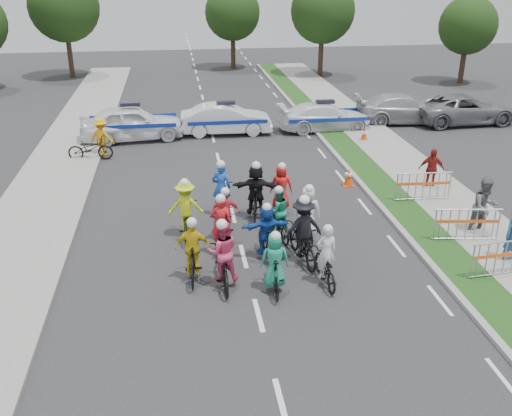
{
  "coord_description": "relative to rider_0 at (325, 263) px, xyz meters",
  "views": [
    {
      "loc": [
        -1.69,
        -11.4,
        7.83
      ],
      "look_at": [
        0.5,
        3.91,
        1.1
      ],
      "focal_mm": 40.0,
      "sensor_mm": 36.0,
      "label": 1
    }
  ],
  "objects": [
    {
      "name": "marshal_hiviz",
      "position": [
        -6.87,
        11.78,
        0.26
      ],
      "size": [
        1.23,
        0.97,
        1.68
      ],
      "primitive_type": "imported",
      "rotation": [
        0.0,
        0.0,
        2.77
      ],
      "color": "#ECA20C",
      "rests_on": "ground"
    },
    {
      "name": "spectator_1",
      "position": [
        5.52,
        2.12,
        0.36
      ],
      "size": [
        1.01,
        0.84,
        1.87
      ],
      "primitive_type": "imported",
      "rotation": [
        0.0,
        0.0,
        0.16
      ],
      "color": "#5B5B60",
      "rests_on": "ground"
    },
    {
      "name": "tree_4",
      "position": [
        1.05,
        32.73,
        3.61
      ],
      "size": [
        4.2,
        4.2,
        6.3
      ],
      "color": "#382619",
      "rests_on": "ground"
    },
    {
      "name": "sidewalk_left",
      "position": [
        -8.45,
        3.73,
        -0.51
      ],
      "size": [
        3.0,
        60.0,
        0.13
      ],
      "primitive_type": "cube",
      "color": "gray",
      "rests_on": "ground"
    },
    {
      "name": "rider_3",
      "position": [
        -3.4,
        0.68,
        0.13
      ],
      "size": [
        0.95,
        1.78,
        1.84
      ],
      "rotation": [
        0.0,
        0.0,
        3.05
      ],
      "color": "black",
      "rests_on": "ground"
    },
    {
      "name": "police_car_2",
      "position": [
        3.69,
        14.45,
        0.1
      ],
      "size": [
        4.74,
        2.15,
        1.35
      ],
      "primitive_type": "imported",
      "rotation": [
        0.0,
        0.0,
        1.63
      ],
      "color": "white",
      "rests_on": "ground"
    },
    {
      "name": "rider_7",
      "position": [
        0.09,
        2.48,
        0.15
      ],
      "size": [
        0.8,
        1.78,
        1.86
      ],
      "rotation": [
        0.0,
        0.0,
        3.11
      ],
      "color": "black",
      "rests_on": "ground"
    },
    {
      "name": "rider_11",
      "position": [
        -1.21,
        4.39,
        0.25
      ],
      "size": [
        1.64,
        1.95,
        1.98
      ],
      "rotation": [
        0.0,
        0.0,
        2.96
      ],
      "color": "black",
      "rests_on": "ground"
    },
    {
      "name": "barrier_1",
      "position": [
        4.75,
        1.64,
        -0.02
      ],
      "size": [
        2.05,
        0.76,
        1.12
      ],
      "primitive_type": null,
      "rotation": [
        0.0,
        0.0,
        -0.13
      ],
      "color": "#A5A8AD",
      "rests_on": "ground"
    },
    {
      "name": "tree_2",
      "position": [
        16.05,
        24.73,
        3.26
      ],
      "size": [
        3.85,
        3.85,
        5.77
      ],
      "color": "#382619",
      "rests_on": "ground"
    },
    {
      "name": "grass_strip",
      "position": [
        3.85,
        3.73,
        -0.52
      ],
      "size": [
        1.2,
        60.0,
        0.11
      ],
      "primitive_type": "cube",
      "color": "#153E14",
      "rests_on": "ground"
    },
    {
      "name": "cone_0",
      "position": [
        2.67,
        6.77,
        -0.23
      ],
      "size": [
        0.4,
        0.4,
        0.7
      ],
      "color": "#F24C0C",
      "rests_on": "ground"
    },
    {
      "name": "rider_12",
      "position": [
        -2.31,
        4.7,
        0.07
      ],
      "size": [
        1.01,
        2.02,
        1.97
      ],
      "rotation": [
        0.0,
        0.0,
        2.96
      ],
      "color": "black",
      "rests_on": "ground"
    },
    {
      "name": "sidewalk_right",
      "position": [
        5.65,
        3.73,
        -0.51
      ],
      "size": [
        2.4,
        60.0,
        0.13
      ],
      "primitive_type": "cube",
      "color": "gray",
      "rests_on": "ground"
    },
    {
      "name": "barrier_2",
      "position": [
        4.75,
        4.8,
        -0.02
      ],
      "size": [
        2.02,
        0.59,
        1.12
      ],
      "primitive_type": null,
      "rotation": [
        0.0,
        0.0,
        -0.05
      ],
      "color": "#A5A8AD",
      "rests_on": "ground"
    },
    {
      "name": "rider_9",
      "position": [
        -2.34,
        2.87,
        0.1
      ],
      "size": [
        0.9,
        1.68,
        1.75
      ],
      "rotation": [
        0.0,
        0.0,
        3.08
      ],
      "color": "black",
      "rests_on": "ground"
    },
    {
      "name": "tree_3",
      "position": [
        -10.95,
        30.73,
        4.31
      ],
      "size": [
        4.9,
        4.9,
        7.35
      ],
      "color": "#382619",
      "rests_on": "ground"
    },
    {
      "name": "rider_1",
      "position": [
        -1.38,
        -0.2,
        0.1
      ],
      "size": [
        0.75,
        1.66,
        1.73
      ],
      "rotation": [
        0.0,
        0.0,
        3.1
      ],
      "color": "black",
      "rests_on": "ground"
    },
    {
      "name": "rider_10",
      "position": [
        -3.51,
        3.29,
        0.17
      ],
      "size": [
        1.11,
        1.93,
        1.93
      ],
      "rotation": [
        0.0,
        0.0,
        3.07
      ],
      "color": "black",
      "rests_on": "ground"
    },
    {
      "name": "curb_right",
      "position": [
        3.15,
        3.73,
        -0.52
      ],
      "size": [
        0.2,
        60.0,
        0.12
      ],
      "primitive_type": "cube",
      "color": "gray",
      "rests_on": "ground"
    },
    {
      "name": "cone_1",
      "position": [
        5.02,
        12.12,
        -0.23
      ],
      "size": [
        0.4,
        0.4,
        0.7
      ],
      "color": "#F24C0C",
      "rests_on": "ground"
    },
    {
      "name": "tree_1",
      "position": [
        7.05,
        28.73,
        3.96
      ],
      "size": [
        4.55,
        4.55,
        6.82
      ],
      "color": "#382619",
      "rests_on": "ground"
    },
    {
      "name": "rider_4",
      "position": [
        -0.34,
        1.26,
        0.21
      ],
      "size": [
        1.21,
        2.08,
        2.04
      ],
      "rotation": [
        0.0,
        0.0,
        3.29
      ],
      "color": "black",
      "rests_on": "ground"
    },
    {
      "name": "barrier_0",
      "position": [
        4.75,
        -0.46,
        -0.02
      ],
      "size": [
        2.03,
        0.66,
        1.12
      ],
      "primitive_type": null,
      "rotation": [
        0.0,
        0.0,
        0.08
      ],
      "color": "#A5A8AD",
      "rests_on": "ground"
    },
    {
      "name": "rider_0",
      "position": [
        0.0,
        0.0,
        0.0
      ],
      "size": [
        0.67,
        1.72,
        1.73
      ],
      "rotation": [
        0.0,
        0.0,
        3.19
      ],
      "color": "black",
      "rests_on": "ground"
    },
    {
      "name": "ground",
      "position": [
        -1.95,
        -1.27,
        -0.58
      ],
      "size": [
        90.0,
        90.0,
        0.0
      ],
      "primitive_type": "plane",
      "color": "#28282B",
      "rests_on": "ground"
    },
    {
      "name": "rider_6",
      "position": [
        -2.55,
        1.97,
        0.06
      ],
      "size": [
        0.81,
        1.93,
        1.92
      ],
      "rotation": [
        0.0,
        0.0,
        3.06
      ],
      "color": "black",
      "rests_on": "ground"
    },
    {
      "name": "rider_5",
      "position": [
        -1.31,
        1.57,
        0.16
      ],
      "size": [
        1.41,
        1.69,
        1.73
      ],
      "rotation": [
        0.0,
        0.0,
        3.24
      ],
      "color": "black",
      "rests_on": "ground"
    },
    {
      "name": "parked_bike",
      "position": [
        -7.33,
        11.29,
        -0.08
      ],
      "size": [
        1.91,
        0.75,
        0.99
      ],
      "primitive_type": "imported",
      "rotation": [
        0.0,
        0.0,
        1.52
      ],
      "color": "black",
      "rests_on": "ground"
    },
    {
      "name": "rider_8",
      "position": [
        -0.76,
        2.81,
        0.07
      ],
      "size": [
        0.93,
        1.78,
        1.73
      ],
      "rotation": [
        0.0,
        0.0,
        3.35
      ],
      "color": "black",
      "rests_on": "ground"
    },
    {
      "name": "police_car_0",
      "position": [
        -5.71,
        14.04,
        0.24
      ],
      "size": [
        5.02,
        2.58,
        1.63
      ],
      "primitive_type": "imported",
      "rotation": [
        0.0,
        0.0,
        1.71
      ],
      "color": "white",
      "rests_on": "ground"
    },
    {
      "name": "civilian_suv",
      "position": [
        11.24,
        14.69,
        0.17
      ],
      "size": [
        5.45,
        2.71,
        1.49
      ],
      "primitive_type": "imported",
      "rotation": [
        0.0,
        0.0,
        1.62
      ],
      "color": "slate",
      "rests_on": "ground"
    },
    {
      "name": "civilian_sedan",
      "position": [
        8.14,
        15.22,
        0.16
      ],
      "size": [
        5.2,
        2.43,
        1.47
      ],
      "primitive_type": "imported",
      "rotation": [
        0.0,
        0.0,
        1.5
      ],
      "color": "#A3A3A7",
      "rests_on": "ground"
    },
    {
      "name": "rider_2",
      "position": [
        -2.66,
        0.26,
        0.14
      ],
      "size": [
        0.82,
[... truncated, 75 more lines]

